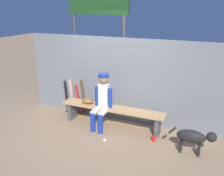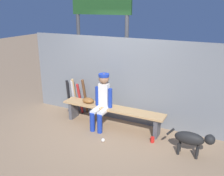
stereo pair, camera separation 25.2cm
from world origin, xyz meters
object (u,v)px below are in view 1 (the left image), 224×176
Objects in this scene: player_seated at (102,100)px; bat_aluminum_silver at (72,97)px; dugout_bench at (112,112)px; scoreboard at (100,17)px; bat_aluminum_red at (78,99)px; bat_aluminum_black at (66,96)px; baseball_glove at (88,101)px; cup_on_ground at (154,139)px; dog at (194,137)px; bat_wood_dark at (84,97)px; baseball at (105,140)px; cup_on_bench at (102,102)px; bat_wood_tan at (73,96)px.

player_seated is 1.40× the size of bat_aluminum_silver.
player_seated is (-0.19, -0.11, 0.30)m from dugout_bench.
scoreboard reaches higher than bat_aluminum_silver.
bat_aluminum_black is at bearing 167.84° from bat_aluminum_red.
cup_on_ground is at bearing -9.18° from baseball_glove.
bat_aluminum_red is 0.23m from bat_aluminum_silver.
bat_aluminum_black reaches higher than dog.
bat_aluminum_silver is 2.34m from cup_on_ground.
bat_wood_dark is 0.51m from bat_aluminum_black.
baseball is (0.14, -0.68, -0.32)m from dugout_bench.
cup_on_bench is 0.13× the size of dog.
bat_wood_tan is 1.05× the size of bat_aluminum_silver.
baseball_glove reaches higher than dugout_bench.
bat_wood_tan is 8.20× the size of cup_on_ground.
dugout_bench is at bearing -13.27° from bat_aluminum_silver.
dugout_bench is at bearing -13.65° from bat_aluminum_red.
bat_wood_tan is at bearing 159.21° from bat_aluminum_red.
baseball_glove is 0.68m from bat_aluminum_silver.
player_seated is at bearing -14.73° from baseball_glove.
bat_wood_dark reaches higher than dog.
dog is (0.77, -0.14, 0.28)m from cup_on_ground.
baseball_glove is 0.08× the size of scoreboard.
bat_aluminum_red reaches higher than dugout_bench.
cup_on_bench is 0.03× the size of scoreboard.
bat_aluminum_black is at bearing 167.05° from dog.
bat_aluminum_black is at bearing 166.78° from dugout_bench.
scoreboard is at bearing 88.08° from bat_aluminum_red.
scoreboard is at bearing 146.25° from dog.
bat_aluminum_black is 0.24× the size of scoreboard.
player_seated is at bearing -63.65° from scoreboard.
bat_aluminum_black reaches higher than cup_on_ground.
scoreboard is at bearing 77.20° from bat_aluminum_silver.
player_seated is at bearing -19.94° from bat_aluminum_black.
dog is at bearing -8.47° from player_seated.
cup_on_bench is at bearing 165.34° from cup_on_ground.
cup_on_bench is (0.93, -0.21, 0.09)m from bat_aluminum_silver.
bat_wood_dark is at bearing -86.80° from scoreboard.
bat_wood_dark is (-0.90, 0.32, 0.10)m from dugout_bench.
dugout_bench is at bearing 167.27° from dog.
player_seated reaches higher than bat_aluminum_black.
player_seated is 4.29× the size of baseball_glove.
bat_aluminum_black reaches higher than cup_on_bench.
dugout_bench is at bearing -13.22° from bat_aluminum_black.
bat_aluminum_silver is at bearing 166.19° from cup_on_ground.
bat_aluminum_silver is 7.80× the size of cup_on_bench.
bat_wood_tan is (-0.59, 0.32, -0.07)m from baseball_glove.
bat_wood_tan is at bearing 165.09° from dugout_bench.
bat_wood_dark is at bearing 164.91° from dog.
cup_on_ground is at bearing -16.90° from bat_wood_dark.
bat_aluminum_silver reaches higher than bat_aluminum_black.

